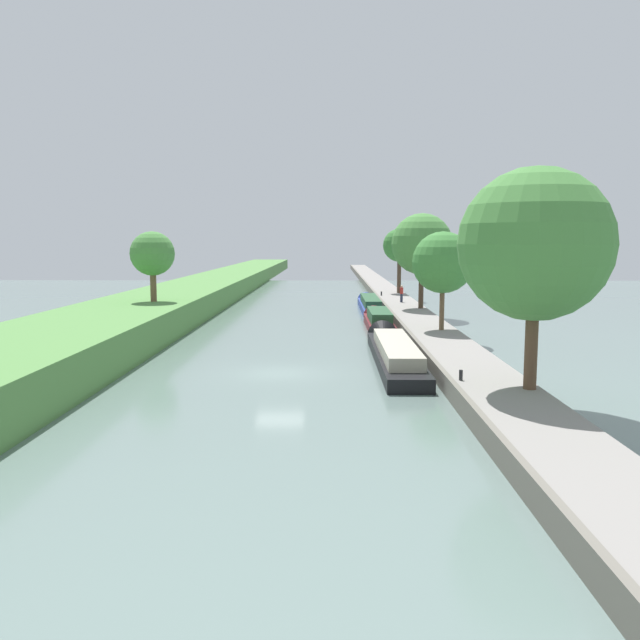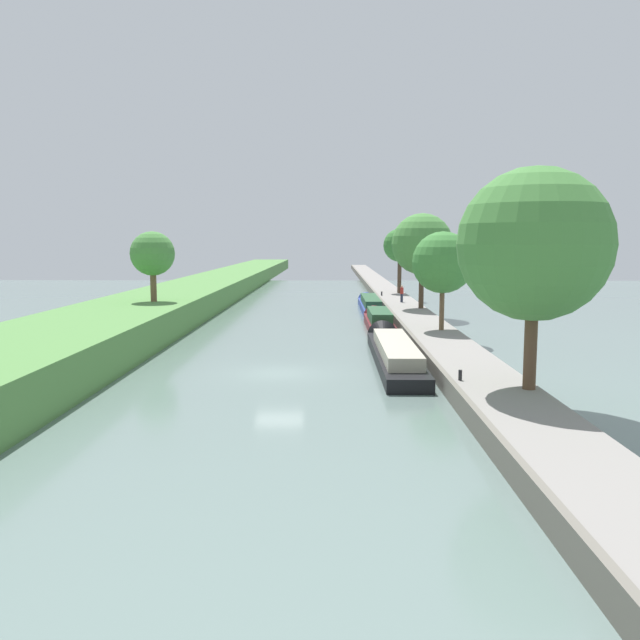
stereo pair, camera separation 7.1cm
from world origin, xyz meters
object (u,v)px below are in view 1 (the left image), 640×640
object	(u,v)px
person_walking	(402,293)
mooring_bollard_near	(461,375)
narrowboat_black	(393,351)
narrowboat_blue	(370,304)
narrowboat_maroon	(378,320)
mooring_bollard_far	(381,294)

from	to	relation	value
person_walking	mooring_bollard_near	bearing A→B (deg)	-92.15
narrowboat_black	narrowboat_blue	world-z (taller)	narrowboat_blue
narrowboat_maroon	narrowboat_blue	bearing A→B (deg)	89.55
narrowboat_black	mooring_bollard_near	bearing A→B (deg)	-77.58
narrowboat_maroon	mooring_bollard_near	bearing A→B (deg)	-85.64
mooring_bollard_near	person_walking	bearing A→B (deg)	87.85
narrowboat_black	narrowboat_blue	distance (m)	27.73
narrowboat_black	mooring_bollard_far	size ratio (longest dim) A/B	36.25
mooring_bollard_near	mooring_bollard_far	world-z (taller)	same
narrowboat_maroon	mooring_bollard_far	bearing A→B (deg)	84.80
narrowboat_maroon	mooring_bollard_far	xyz separation A→B (m)	(1.82, 19.97, 0.49)
narrowboat_maroon	mooring_bollard_near	distance (m)	23.90
narrowboat_black	mooring_bollard_far	world-z (taller)	narrowboat_black
narrowboat_blue	mooring_bollard_far	xyz separation A→B (m)	(1.71, 6.90, 0.51)
narrowboat_blue	mooring_bollard_near	world-z (taller)	narrowboat_blue
narrowboat_black	mooring_bollard_near	world-z (taller)	narrowboat_black
narrowboat_blue	mooring_bollard_near	xyz separation A→B (m)	(1.71, -36.89, 0.51)
narrowboat_black	narrowboat_maroon	xyz separation A→B (m)	(0.20, 14.66, 0.03)
narrowboat_black	narrowboat_maroon	size ratio (longest dim) A/B	1.55
narrowboat_blue	narrowboat_maroon	bearing A→B (deg)	-90.45
mooring_bollard_near	narrowboat_black	bearing A→B (deg)	102.42
mooring_bollard_near	mooring_bollard_far	distance (m)	43.79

